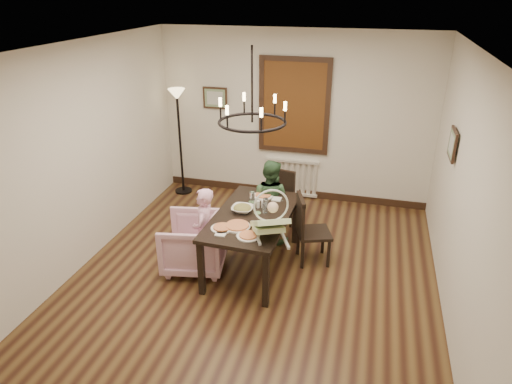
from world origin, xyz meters
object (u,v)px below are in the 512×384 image
at_px(seated_man, 270,207).
at_px(floor_lamp, 180,144).
at_px(armchair, 194,243).
at_px(drinking_glass, 265,208).
at_px(chair_far, 277,202).
at_px(elderly_woman, 204,238).
at_px(chair_right, 314,229).
at_px(dining_table, 253,220).
at_px(baby_bouncer, 270,221).

relative_size(seated_man, floor_lamp, 0.56).
xyz_separation_m(armchair, floor_lamp, (-1.09, 2.18, 0.54)).
bearing_deg(drinking_glass, seated_man, 97.65).
bearing_deg(floor_lamp, chair_far, -25.81).
bearing_deg(drinking_glass, elderly_woman, -155.24).
relative_size(seated_man, drinking_glass, 7.93).
bearing_deg(chair_right, drinking_glass, 92.82).
distance_m(armchair, drinking_glass, 1.03).
bearing_deg(floor_lamp, dining_table, -47.20).
height_order(armchair, baby_bouncer, baby_bouncer).
distance_m(chair_right, floor_lamp, 3.07).
height_order(armchair, seated_man, seated_man).
bearing_deg(baby_bouncer, elderly_woman, 141.99).
xyz_separation_m(baby_bouncer, drinking_glass, (-0.19, 0.54, -0.13)).
bearing_deg(seated_man, elderly_woman, 71.69).
distance_m(armchair, seated_man, 1.25).
xyz_separation_m(chair_right, baby_bouncer, (-0.42, -0.79, 0.48)).
xyz_separation_m(chair_far, drinking_glass, (0.05, -0.96, 0.37)).
distance_m(armchair, floor_lamp, 2.50).
relative_size(chair_right, drinking_glass, 7.53).
xyz_separation_m(dining_table, armchair, (-0.73, -0.22, -0.32)).
relative_size(drinking_glass, floor_lamp, 0.07).
height_order(dining_table, armchair, dining_table).
xyz_separation_m(dining_table, seated_man, (0.05, 0.75, -0.17)).
height_order(dining_table, chair_far, chair_far).
height_order(chair_far, elderly_woman, elderly_woman).
distance_m(elderly_woman, drinking_glass, 0.85).
bearing_deg(seated_man, armchair, 64.57).
xyz_separation_m(chair_far, armchair, (-0.82, -1.26, -0.10)).
bearing_deg(floor_lamp, baby_bouncer, -48.47).
xyz_separation_m(elderly_woman, baby_bouncer, (0.89, -0.21, 0.48)).
distance_m(drinking_glass, floor_lamp, 2.72).
relative_size(dining_table, floor_lamp, 0.92).
height_order(elderly_woman, seated_man, seated_man).
distance_m(seated_man, floor_lamp, 2.26).
xyz_separation_m(chair_right, seated_man, (-0.70, 0.42, 0.03)).
relative_size(dining_table, chair_right, 1.73).
xyz_separation_m(armchair, baby_bouncer, (1.06, -0.24, 0.60)).
relative_size(armchair, elderly_woman, 0.83).
relative_size(dining_table, chair_far, 1.82).
bearing_deg(chair_right, seated_man, 39.10).
bearing_deg(drinking_glass, chair_right, 22.41).
relative_size(baby_bouncer, drinking_glass, 4.67).
relative_size(chair_far, baby_bouncer, 1.53).
relative_size(dining_table, drinking_glass, 13.05).
xyz_separation_m(chair_far, chair_right, (0.65, -0.71, 0.02)).
bearing_deg(chair_far, dining_table, -83.36).
relative_size(chair_far, chair_right, 0.95).
relative_size(armchair, floor_lamp, 0.44).
bearing_deg(armchair, seated_man, 131.00).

